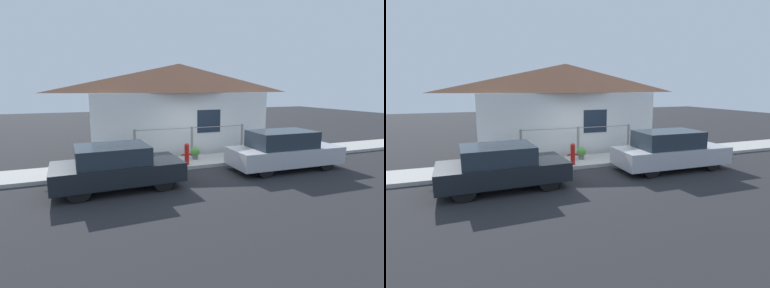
# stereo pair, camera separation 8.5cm
# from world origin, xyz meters

# --- Properties ---
(ground_plane) EXTENTS (60.00, 60.00, 0.00)m
(ground_plane) POSITION_xyz_m (0.00, 0.00, 0.00)
(ground_plane) COLOR #262628
(sidewalk) EXTENTS (24.00, 1.73, 0.13)m
(sidewalk) POSITION_xyz_m (0.00, 0.87, 0.06)
(sidewalk) COLOR #B2AFA8
(sidewalk) RESTS_ON ground_plane
(house) EXTENTS (8.38, 2.23, 4.05)m
(house) POSITION_xyz_m (0.00, 3.09, 3.20)
(house) COLOR white
(house) RESTS_ON ground_plane
(fence) EXTENTS (4.90, 0.10, 1.25)m
(fence) POSITION_xyz_m (0.00, 1.58, 0.81)
(fence) COLOR gray
(fence) RESTS_ON sidewalk
(car_left) EXTENTS (3.81, 1.91, 1.31)m
(car_left) POSITION_xyz_m (-3.45, -1.14, 0.67)
(car_left) COLOR black
(car_left) RESTS_ON ground_plane
(car_right) EXTENTS (4.19, 1.72, 1.44)m
(car_right) POSITION_xyz_m (2.58, -1.14, 0.71)
(car_right) COLOR #B7B7BC
(car_right) RESTS_ON ground_plane
(fire_hydrant) EXTENTS (0.40, 0.18, 0.82)m
(fire_hydrant) POSITION_xyz_m (-0.70, 0.30, 0.56)
(fire_hydrant) COLOR red
(fire_hydrant) RESTS_ON sidewalk
(potted_plant_near_hydrant) EXTENTS (0.39, 0.39, 0.50)m
(potted_plant_near_hydrant) POSITION_xyz_m (-0.08, 1.01, 0.41)
(potted_plant_near_hydrant) COLOR slate
(potted_plant_near_hydrant) RESTS_ON sidewalk
(potted_plant_by_fence) EXTENTS (0.47, 0.47, 0.61)m
(potted_plant_by_fence) POSITION_xyz_m (-2.64, 1.02, 0.47)
(potted_plant_by_fence) COLOR #9E5638
(potted_plant_by_fence) RESTS_ON sidewalk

